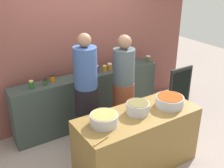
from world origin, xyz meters
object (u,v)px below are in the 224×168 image
object	(u,v)px
wooden_spoon	(101,141)
preserve_jar_6	(105,68)
preserve_jar_1	(45,82)
cooking_pot_center	(138,108)
preserve_jar_3	(78,75)
preserve_jar_9	(148,59)
preserve_jar_7	(110,66)
cook_in_cap	(123,91)
preserve_jar_2	(52,78)
cooking_pot_right	(170,101)
preserve_jar_4	(85,73)
cooking_pot_left	(104,119)
cook_with_tongs	(87,98)
preserve_jar_8	(124,64)
preserve_jar_0	(31,85)
chalkboard_sign	(180,90)
preserve_jar_5	(96,69)

from	to	relation	value
wooden_spoon	preserve_jar_6	bearing A→B (deg)	57.69
preserve_jar_1	cooking_pot_center	world-z (taller)	preserve_jar_1
preserve_jar_3	preserve_jar_9	bearing A→B (deg)	-0.17
preserve_jar_7	cook_in_cap	bearing A→B (deg)	-100.47
preserve_jar_1	preserve_jar_6	size ratio (longest dim) A/B	0.92
preserve_jar_2	preserve_jar_6	xyz separation A→B (m)	(0.93, -0.08, 0.00)
preserve_jar_6	cooking_pot_right	distance (m)	1.44
wooden_spoon	preserve_jar_4	bearing A→B (deg)	68.58
preserve_jar_1	cooking_pot_center	xyz separation A→B (m)	(0.78, -1.34, -0.06)
preserve_jar_3	preserve_jar_6	bearing A→B (deg)	2.83
cooking_pot_left	cook_with_tongs	size ratio (longest dim) A/B	0.19
preserve_jar_1	cook_in_cap	bearing A→B (deg)	-26.95
cooking_pot_center	preserve_jar_8	bearing A→B (deg)	62.23
preserve_jar_0	cook_in_cap	bearing A→B (deg)	-22.26
preserve_jar_3	preserve_jar_9	xyz separation A→B (m)	(1.49, -0.00, 0.00)
wooden_spoon	cook_with_tongs	bearing A→B (deg)	70.41
preserve_jar_9	wooden_spoon	xyz separation A→B (m)	(-1.98, -1.60, -0.14)
preserve_jar_4	preserve_jar_2	bearing A→B (deg)	172.72
preserve_jar_1	chalkboard_sign	world-z (taller)	preserve_jar_1
chalkboard_sign	preserve_jar_5	bearing A→B (deg)	158.18
preserve_jar_2	preserve_jar_7	xyz separation A→B (m)	(1.06, -0.05, 0.00)
preserve_jar_3	preserve_jar_4	bearing A→B (deg)	14.68
preserve_jar_0	preserve_jar_5	distance (m)	1.16
preserve_jar_0	preserve_jar_6	size ratio (longest dim) A/B	1.23
preserve_jar_1	preserve_jar_7	size ratio (longest dim) A/B	0.92
preserve_jar_3	cook_in_cap	world-z (taller)	cook_in_cap
preserve_jar_2	chalkboard_sign	bearing A→B (deg)	-15.76
preserve_jar_8	cook_in_cap	world-z (taller)	cook_in_cap
chalkboard_sign	preserve_jar_0	bearing A→B (deg)	168.45
preserve_jar_2	cook_with_tongs	xyz separation A→B (m)	(0.29, -0.61, -0.17)
preserve_jar_0	cooking_pot_right	distance (m)	2.06
preserve_jar_1	wooden_spoon	xyz separation A→B (m)	(0.05, -1.63, -0.13)
preserve_jar_6	chalkboard_sign	distance (m)	1.55
preserve_jar_7	cooking_pot_right	world-z (taller)	preserve_jar_7
preserve_jar_0	preserve_jar_6	xyz separation A→B (m)	(1.30, 0.02, -0.01)
preserve_jar_0	preserve_jar_1	distance (m)	0.22
preserve_jar_0	cooking_pot_left	bearing A→B (deg)	-69.92
preserve_jar_3	cooking_pot_center	world-z (taller)	preserve_jar_3
preserve_jar_2	cook_in_cap	size ratio (longest dim) A/B	0.06
preserve_jar_5	cooking_pot_center	distance (m)	1.39
preserve_jar_6	cooking_pot_right	bearing A→B (deg)	-82.25
preserve_jar_7	cooking_pot_center	world-z (taller)	preserve_jar_7
preserve_jar_5	preserve_jar_7	distance (m)	0.28
preserve_jar_3	preserve_jar_5	bearing A→B (deg)	9.24
cooking_pot_right	chalkboard_sign	bearing A→B (deg)	37.22
preserve_jar_5	preserve_jar_6	world-z (taller)	preserve_jar_5
preserve_jar_5	cook_in_cap	xyz separation A→B (m)	(0.17, -0.60, -0.23)
preserve_jar_7	chalkboard_sign	size ratio (longest dim) A/B	0.12
cooking_pot_right	chalkboard_sign	world-z (taller)	cooking_pot_right
preserve_jar_2	preserve_jar_3	bearing A→B (deg)	-15.56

